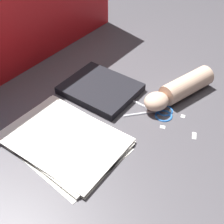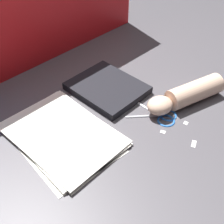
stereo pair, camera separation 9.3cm
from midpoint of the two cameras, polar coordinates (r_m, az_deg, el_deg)
The scene contains 9 objects.
ground_plane at distance 0.96m, azimuth 2.16°, elevation -3.70°, with size 6.00×6.00×0.00m, color #4C494F.
paper_stack at distance 0.94m, azimuth -6.25°, elevation -4.38°, with size 0.27×0.36×0.02m.
book_closed at distance 1.10m, azimuth 1.55°, elevation 4.29°, with size 0.21×0.25×0.03m.
scissors at distance 1.02m, azimuth 11.49°, elevation -0.74°, with size 0.15×0.17×0.01m.
hand_forearm at distance 1.07m, azimuth 15.88°, elevation 2.93°, with size 0.30×0.15×0.07m.
paper_scrap_near at distance 1.02m, azimuth 15.93°, elevation -2.05°, with size 0.02×0.02×0.00m.
paper_scrap_mid at distance 0.96m, azimuth 17.45°, elevation -5.70°, with size 0.03×0.02×0.00m.
paper_scrap_far at distance 1.04m, azimuth 13.97°, elevation -0.85°, with size 0.02×0.02×0.00m.
paper_scrap_side at distance 0.98m, azimuth 12.01°, elevation -3.69°, with size 0.02×0.02×0.00m.
Camera 2 is at (-0.47, -0.48, 0.68)m, focal length 50.00 mm.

